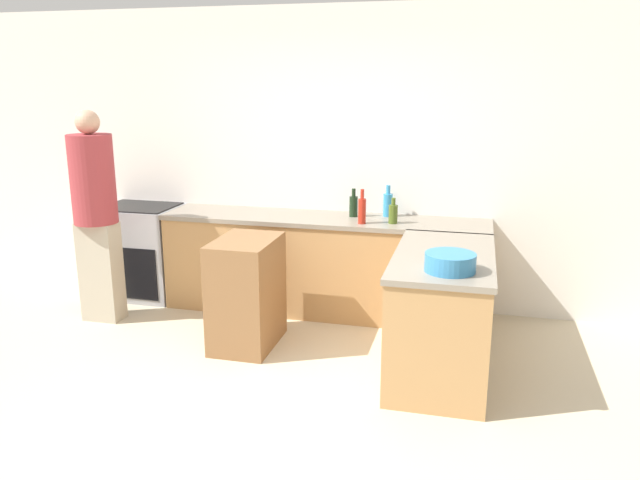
{
  "coord_description": "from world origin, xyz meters",
  "views": [
    {
      "loc": [
        1.29,
        -3.36,
        2.06
      ],
      "look_at": [
        0.21,
        0.91,
        0.92
      ],
      "focal_mm": 35.0,
      "sensor_mm": 36.0,
      "label": 1
    }
  ],
  "objects_px": {
    "island_table": "(247,293)",
    "hot_sauce_bottle": "(362,210)",
    "wine_bottle_dark": "(353,205)",
    "olive_oil_bottle": "(393,213)",
    "dish_soap_bottle": "(388,204)",
    "person_by_range": "(95,210)",
    "mixing_bowl": "(450,262)",
    "range_oven": "(142,251)"
  },
  "relations": [
    {
      "from": "island_table",
      "to": "hot_sauce_bottle",
      "type": "height_order",
      "value": "hot_sauce_bottle"
    },
    {
      "from": "wine_bottle_dark",
      "to": "olive_oil_bottle",
      "type": "height_order",
      "value": "wine_bottle_dark"
    },
    {
      "from": "wine_bottle_dark",
      "to": "hot_sauce_bottle",
      "type": "distance_m",
      "value": 0.28
    },
    {
      "from": "hot_sauce_bottle",
      "to": "dish_soap_bottle",
      "type": "relative_size",
      "value": 1.05
    },
    {
      "from": "wine_bottle_dark",
      "to": "person_by_range",
      "type": "bearing_deg",
      "value": -160.05
    },
    {
      "from": "hot_sauce_bottle",
      "to": "olive_oil_bottle",
      "type": "xyz_separation_m",
      "value": [
        0.25,
        0.07,
        -0.03
      ]
    },
    {
      "from": "mixing_bowl",
      "to": "dish_soap_bottle",
      "type": "height_order",
      "value": "dish_soap_bottle"
    },
    {
      "from": "mixing_bowl",
      "to": "dish_soap_bottle",
      "type": "relative_size",
      "value": 1.16
    },
    {
      "from": "person_by_range",
      "to": "dish_soap_bottle",
      "type": "bearing_deg",
      "value": 19.46
    },
    {
      "from": "person_by_range",
      "to": "hot_sauce_bottle",
      "type": "bearing_deg",
      "value": 12.82
    },
    {
      "from": "range_oven",
      "to": "dish_soap_bottle",
      "type": "distance_m",
      "value": 2.43
    },
    {
      "from": "island_table",
      "to": "mixing_bowl",
      "type": "relative_size",
      "value": 2.68
    },
    {
      "from": "island_table",
      "to": "wine_bottle_dark",
      "type": "bearing_deg",
      "value": 55.56
    },
    {
      "from": "dish_soap_bottle",
      "to": "olive_oil_bottle",
      "type": "relative_size",
      "value": 1.28
    },
    {
      "from": "hot_sauce_bottle",
      "to": "olive_oil_bottle",
      "type": "relative_size",
      "value": 1.34
    },
    {
      "from": "mixing_bowl",
      "to": "olive_oil_bottle",
      "type": "distance_m",
      "value": 1.38
    },
    {
      "from": "range_oven",
      "to": "person_by_range",
      "type": "xyz_separation_m",
      "value": [
        -0.02,
        -0.67,
        0.54
      ]
    },
    {
      "from": "olive_oil_bottle",
      "to": "person_by_range",
      "type": "height_order",
      "value": "person_by_range"
    },
    {
      "from": "wine_bottle_dark",
      "to": "range_oven",
      "type": "bearing_deg",
      "value": -177.44
    },
    {
      "from": "wine_bottle_dark",
      "to": "person_by_range",
      "type": "height_order",
      "value": "person_by_range"
    },
    {
      "from": "range_oven",
      "to": "dish_soap_bottle",
      "type": "relative_size",
      "value": 3.19
    },
    {
      "from": "hot_sauce_bottle",
      "to": "range_oven",
      "type": "bearing_deg",
      "value": 175.77
    },
    {
      "from": "wine_bottle_dark",
      "to": "mixing_bowl",
      "type": "bearing_deg",
      "value": -57.91
    },
    {
      "from": "range_oven",
      "to": "wine_bottle_dark",
      "type": "bearing_deg",
      "value": 2.56
    },
    {
      "from": "olive_oil_bottle",
      "to": "dish_soap_bottle",
      "type": "bearing_deg",
      "value": 107.34
    },
    {
      "from": "olive_oil_bottle",
      "to": "person_by_range",
      "type": "distance_m",
      "value": 2.53
    },
    {
      "from": "island_table",
      "to": "olive_oil_bottle",
      "type": "xyz_separation_m",
      "value": [
        1.04,
        0.78,
        0.53
      ]
    },
    {
      "from": "wine_bottle_dark",
      "to": "person_by_range",
      "type": "xyz_separation_m",
      "value": [
        -2.09,
        -0.76,
        0.01
      ]
    },
    {
      "from": "hot_sauce_bottle",
      "to": "olive_oil_bottle",
      "type": "height_order",
      "value": "hot_sauce_bottle"
    },
    {
      "from": "range_oven",
      "to": "wine_bottle_dark",
      "type": "height_order",
      "value": "wine_bottle_dark"
    },
    {
      "from": "island_table",
      "to": "mixing_bowl",
      "type": "distance_m",
      "value": 1.72
    },
    {
      "from": "wine_bottle_dark",
      "to": "dish_soap_bottle",
      "type": "xyz_separation_m",
      "value": [
        0.29,
        0.08,
        0.01
      ]
    },
    {
      "from": "mixing_bowl",
      "to": "person_by_range",
      "type": "bearing_deg",
      "value": 166.91
    },
    {
      "from": "island_table",
      "to": "mixing_bowl",
      "type": "bearing_deg",
      "value": -17.4
    },
    {
      "from": "range_oven",
      "to": "dish_soap_bottle",
      "type": "bearing_deg",
      "value": 4.27
    },
    {
      "from": "island_table",
      "to": "dish_soap_bottle",
      "type": "height_order",
      "value": "dish_soap_bottle"
    },
    {
      "from": "range_oven",
      "to": "wine_bottle_dark",
      "type": "xyz_separation_m",
      "value": [
        2.07,
        0.09,
        0.54
      ]
    },
    {
      "from": "mixing_bowl",
      "to": "dish_soap_bottle",
      "type": "distance_m",
      "value": 1.66
    },
    {
      "from": "range_oven",
      "to": "island_table",
      "type": "bearing_deg",
      "value": -31.67
    },
    {
      "from": "wine_bottle_dark",
      "to": "olive_oil_bottle",
      "type": "distance_m",
      "value": 0.42
    },
    {
      "from": "range_oven",
      "to": "hot_sauce_bottle",
      "type": "xyz_separation_m",
      "value": [
        2.19,
        -0.16,
        0.55
      ]
    },
    {
      "from": "dish_soap_bottle",
      "to": "person_by_range",
      "type": "height_order",
      "value": "person_by_range"
    }
  ]
}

